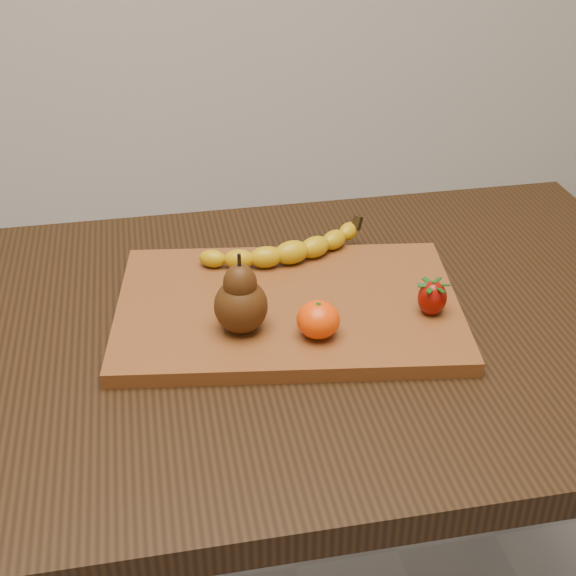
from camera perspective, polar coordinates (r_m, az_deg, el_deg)
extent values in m
cube|color=black|center=(1.08, 3.05, -2.98)|extent=(1.00, 0.70, 0.04)
cylinder|color=black|center=(1.54, -16.93, -10.08)|extent=(0.05, 0.05, 0.72)
cylinder|color=black|center=(1.67, 15.48, -6.20)|extent=(0.05, 0.05, 0.72)
cube|color=brown|center=(1.07, 0.00, -1.37)|extent=(0.49, 0.36, 0.02)
ellipsoid|color=#F44002|center=(0.98, 2.16, -2.26)|extent=(0.06, 0.06, 0.05)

